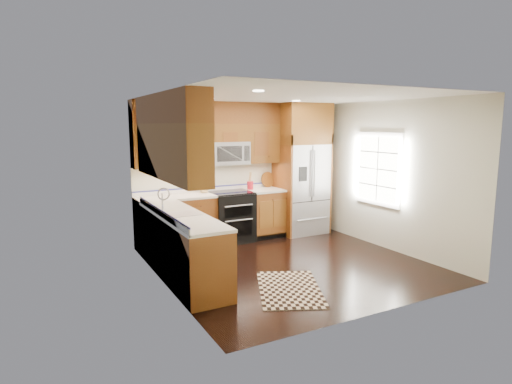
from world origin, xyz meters
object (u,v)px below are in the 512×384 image
rug (289,289)px  utensil_crock (250,184)px  range (231,217)px  knife_block (204,186)px  refrigerator (302,169)px

rug → utensil_crock: 2.99m
range → utensil_crock: 0.76m
range → knife_block: knife_block is taller
rug → utensil_crock: bearing=98.5°
utensil_crock → range: bearing=-164.4°
range → knife_block: (-0.48, 0.18, 0.59)m
range → utensil_crock: utensil_crock is taller
refrigerator → knife_block: refrigerator is taller
refrigerator → knife_block: (-2.03, 0.21, -0.25)m
range → rug: 2.62m
refrigerator → rug: bearing=-126.6°
range → rug: bearing=-97.2°
rug → knife_block: 2.93m
knife_block → rug: bearing=-86.8°
refrigerator → range: bearing=178.6°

